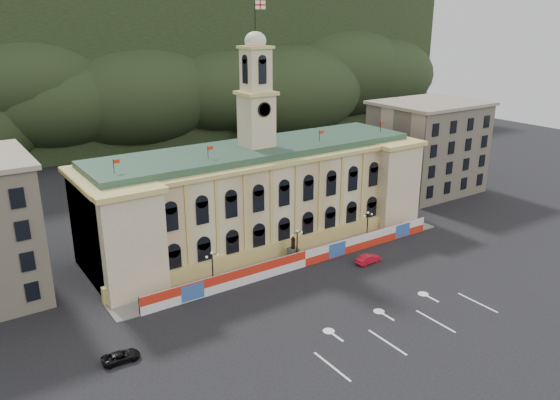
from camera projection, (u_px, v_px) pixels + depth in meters
ground at (376, 310)px, 68.21m from camera, size 260.00×260.00×0.00m
lane_markings at (406, 327)px, 64.28m from camera, size 26.00×10.00×0.02m
hill_ridge at (86, 72)px, 157.82m from camera, size 230.00×80.00×64.00m
city_hall at (259, 194)px, 87.40m from camera, size 56.20×17.60×37.10m
side_building_right at (427, 147)px, 112.31m from camera, size 21.00×17.00×18.60m
hoarding_fence at (305, 258)px, 79.67m from camera, size 50.00×0.44×2.50m
pavement at (294, 259)px, 82.12m from camera, size 56.00×5.50×0.16m
statue at (293, 252)px, 81.97m from camera, size 1.40×1.40×3.72m
lamp_left at (212, 266)px, 73.16m from camera, size 1.96×0.44×5.15m
lamp_center at (297, 243)px, 80.58m from camera, size 1.96×0.44×5.15m
lamp_right at (367, 224)px, 88.00m from camera, size 1.96×0.44×5.15m
red_sedan at (368, 259)px, 80.87m from camera, size 1.77×4.22×1.35m
black_suv at (121, 357)px, 57.83m from camera, size 2.40×4.26×1.11m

